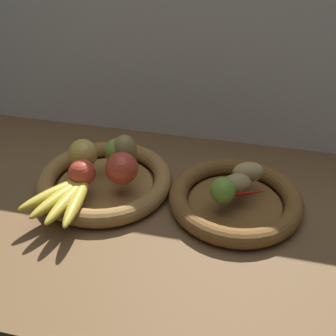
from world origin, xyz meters
TOP-DOWN VIEW (x-y plane):
  - ground_plane at (0.00, 0.00)cm, footprint 140.00×90.00cm
  - back_wall at (0.00, 30.00)cm, footprint 140.00×3.00cm
  - fruit_bowl_left at (-17.04, -1.78)cm, footprint 34.12×34.12cm
  - fruit_bowl_right at (15.86, -1.78)cm, footprint 31.75×31.75cm
  - apple_red_right at (-11.25, -4.32)cm, footprint 7.84×7.84cm
  - apple_red_front at (-20.22, -7.25)cm, footprint 6.50×6.50cm
  - apple_green_back at (-15.12, 3.57)cm, footprint 6.73×6.73cm
  - apple_golden_left at (-23.01, -0.43)cm, footprint 7.38×7.38cm
  - pear_brown at (-13.10, 3.46)cm, footprint 7.84×8.07cm
  - banana_bunch_front at (-21.24, -14.49)cm, footprint 14.65×19.37cm
  - potato_large at (15.86, -1.78)cm, footprint 7.91×6.83cm
  - potato_back at (18.08, 3.10)cm, footprint 8.85×6.97cm
  - lime_near at (12.99, -6.09)cm, footprint 5.92×5.92cm
  - chili_pepper at (17.80, -3.37)cm, footprint 10.74×5.80cm

SIDE VIEW (x-z plane):
  - ground_plane at x=0.00cm, z-range -3.00..0.00cm
  - fruit_bowl_left at x=-17.04cm, z-range -0.18..4.25cm
  - fruit_bowl_right at x=15.86cm, z-range -0.17..4.25cm
  - chili_pepper at x=17.80cm, z-range 4.42..6.24cm
  - banana_bunch_front at x=-21.24cm, z-range 4.42..7.25cm
  - potato_large at x=15.86cm, z-range 4.42..8.97cm
  - potato_back at x=18.08cm, z-range 4.42..9.37cm
  - lime_near at x=12.99cm, z-range 4.42..10.34cm
  - apple_red_front at x=-20.22cm, z-range 4.42..10.93cm
  - apple_green_back at x=-15.12cm, z-range 4.42..11.15cm
  - apple_golden_left at x=-23.01cm, z-range 4.42..11.80cm
  - apple_red_right at x=-11.25cm, z-range 4.42..12.26cm
  - pear_brown at x=-13.10cm, z-range 4.42..12.66cm
  - back_wall at x=0.00cm, z-range 0.00..55.00cm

